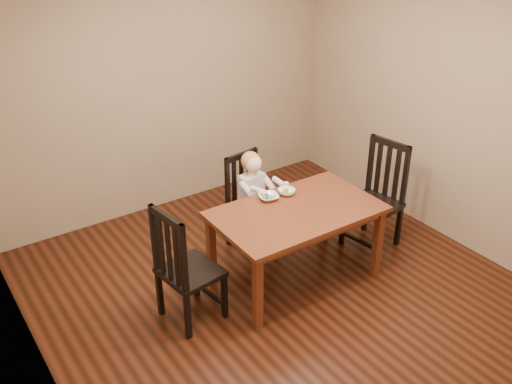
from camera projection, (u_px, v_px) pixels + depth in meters
room at (277, 152)px, 4.56m from camera, size 4.01×4.01×2.71m
dining_table at (296, 218)px, 5.02m from camera, size 1.47×0.89×0.73m
chair_child at (250, 203)px, 5.63m from camera, size 0.47×0.45×0.97m
chair_left at (185, 268)px, 4.59m from camera, size 0.50×0.51×1.06m
chair_right at (377, 197)px, 5.62m from camera, size 0.52×0.54×1.09m
toddler at (253, 192)px, 5.53m from camera, size 0.37×0.44×0.55m
bowl_peas at (269, 197)px, 5.14m from camera, size 0.22×0.22×0.04m
bowl_veg at (287, 192)px, 5.22m from camera, size 0.21×0.21×0.05m
fork at (266, 197)px, 5.09m from camera, size 0.07×0.10×0.04m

